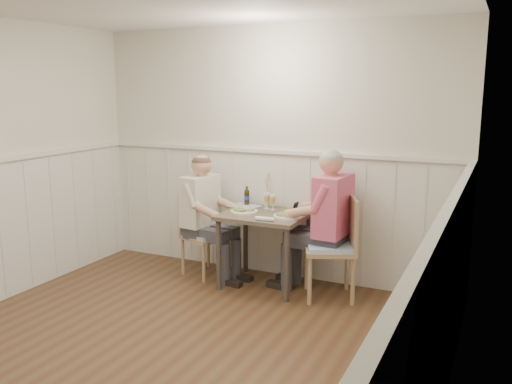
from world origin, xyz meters
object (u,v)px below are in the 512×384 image
(man_in_pink, at_px, (328,234))
(beer_bottle, at_px, (247,197))
(dining_table, at_px, (265,224))
(chair_right, at_px, (336,243))
(grass_vase, at_px, (266,190))
(diner_cream, at_px, (204,225))
(chair_left, at_px, (202,231))

(man_in_pink, distance_m, beer_bottle, 1.02)
(dining_table, distance_m, beer_bottle, 0.46)
(dining_table, height_order, beer_bottle, beer_bottle)
(chair_right, xyz_separation_m, grass_vase, (-0.86, 0.30, 0.39))
(man_in_pink, bearing_deg, dining_table, -175.55)
(man_in_pink, xyz_separation_m, beer_bottle, (-0.97, 0.22, 0.24))
(diner_cream, height_order, beer_bottle, diner_cream)
(diner_cream, distance_m, grass_vase, 0.75)
(beer_bottle, height_order, grass_vase, grass_vase)
(man_in_pink, distance_m, diner_cream, 1.35)
(grass_vase, bearing_deg, chair_right, -19.28)
(dining_table, height_order, chair_left, chair_left)
(man_in_pink, relative_size, beer_bottle, 7.07)
(chair_left, height_order, diner_cream, diner_cream)
(beer_bottle, xyz_separation_m, grass_vase, (0.20, 0.04, 0.08))
(man_in_pink, height_order, beer_bottle, man_in_pink)
(diner_cream, xyz_separation_m, beer_bottle, (0.38, 0.25, 0.29))
(chair_left, xyz_separation_m, beer_bottle, (0.43, 0.21, 0.37))
(dining_table, relative_size, man_in_pink, 0.57)
(dining_table, bearing_deg, beer_bottle, 140.71)
(dining_table, distance_m, chair_left, 0.77)
(dining_table, bearing_deg, diner_cream, 178.99)
(dining_table, xyz_separation_m, diner_cream, (-0.71, 0.01, -0.09))
(dining_table, relative_size, chair_right, 0.84)
(diner_cream, relative_size, grass_vase, 3.49)
(chair_right, distance_m, man_in_pink, 0.13)
(man_in_pink, xyz_separation_m, diner_cream, (-1.35, -0.04, -0.05))
(diner_cream, bearing_deg, beer_bottle, 33.40)
(dining_table, relative_size, diner_cream, 0.62)
(chair_left, bearing_deg, man_in_pink, -0.15)
(chair_right, height_order, beer_bottle, chair_right)
(grass_vase, bearing_deg, diner_cream, -153.13)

